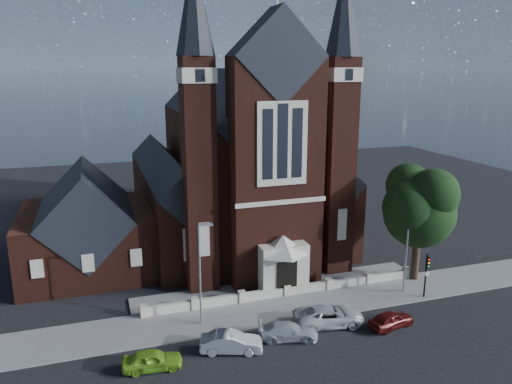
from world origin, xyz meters
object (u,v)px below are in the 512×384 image
street_tree (423,208)px  car_silver_a (231,342)px  car_white_suv (329,316)px  car_silver_b (288,331)px  parish_hall (87,230)px  car_dark_red (391,319)px  car_lime_van (152,360)px  traffic_signal (427,270)px  church (234,167)px  street_lamp_left (201,269)px  street_lamp_right (408,243)px

street_tree → car_silver_a: street_tree is taller
car_silver_a → car_white_suv: bearing=-63.3°
car_silver_a → car_silver_b: (4.33, 0.29, -0.08)m
parish_hall → car_silver_b: parish_hall is taller
car_silver_b → car_dark_red: bearing=-79.7°
parish_hall → car_silver_b: size_ratio=2.82×
car_white_suv → car_lime_van: bearing=105.2°
car_white_suv → car_dark_red: (4.30, -1.81, -0.11)m
car_white_suv → traffic_signal: bearing=-73.1°
car_white_suv → car_dark_red: size_ratio=1.44×
church → car_silver_b: 24.30m
church → car_white_suv: 23.25m
street_lamp_left → car_dark_red: street_lamp_left is taller
traffic_signal → street_lamp_left: bearing=175.2°
street_tree → street_lamp_left: bearing=-175.2°
car_dark_red → traffic_signal: bearing=-70.5°
traffic_signal → car_silver_b: bearing=-169.7°
parish_hall → traffic_signal: parish_hall is taller
street_lamp_right → car_white_suv: size_ratio=1.50×
car_silver_b → car_white_suv: size_ratio=0.80×
car_silver_a → car_white_suv: size_ratio=0.79×
street_tree → street_lamp_right: size_ratio=1.32×
street_lamp_left → car_white_suv: bearing=-18.4°
street_tree → street_lamp_left: size_ratio=1.32×
parish_hall → car_dark_red: (21.56, -18.87, -3.37)m
car_silver_a → traffic_signal: bearing=-63.4°
car_lime_van → traffic_signal: bearing=-76.5°
car_dark_red → car_lime_van: bearing=77.7°
church → car_silver_a: church is taller
parish_hall → car_silver_b: (13.52, -18.02, -3.38)m
parish_hall → street_lamp_right: 29.62m
street_lamp_right → car_lime_van: bearing=-168.2°
traffic_signal → car_silver_b: (-13.48, -2.44, -1.96)m
street_lamp_right → car_white_suv: (-8.83, -3.05, -3.85)m
parish_hall → car_dark_red: parish_hall is taller
car_white_suv → street_lamp_left: bearing=79.9°
parish_hall → street_tree: 31.27m
parish_hall → street_lamp_right: parish_hall is taller
car_dark_red → parish_hall: bearing=37.1°
traffic_signal → car_silver_a: size_ratio=0.94×
street_lamp_left → street_lamp_right: (18.00, 0.00, 0.00)m
parish_hall → car_white_suv: (17.26, -17.05, -3.26)m
church → car_silver_b: church is taller
church → street_tree: size_ratio=3.26×
parish_hall → car_white_suv: 24.48m
car_silver_b → car_white_suv: (3.74, 0.96, 0.12)m
car_silver_b → street_tree: bearing=-52.9°
parish_hall → traffic_signal: bearing=-30.0°
car_silver_b → car_dark_red: (8.04, -0.85, 0.01)m
parish_hall → street_lamp_right: size_ratio=1.51×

